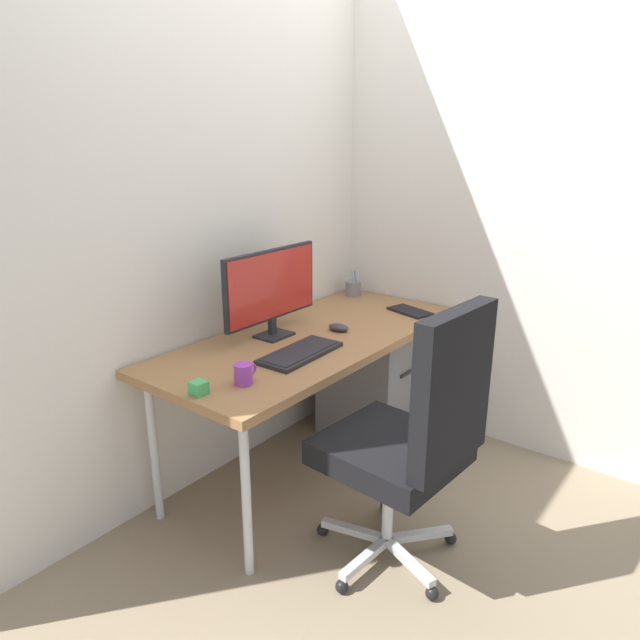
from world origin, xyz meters
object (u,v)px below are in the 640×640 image
(coffee_mug, at_px, (244,374))
(mouse, at_px, (338,327))
(monitor, at_px, (271,287))
(notebook, at_px, (410,311))
(keyboard, at_px, (300,353))
(desk_clamp_accessory, at_px, (199,388))
(filing_cabinet, at_px, (374,380))
(pen_holder, at_px, (353,288))
(office_chair, at_px, (413,434))

(coffee_mug, bearing_deg, mouse, 6.58)
(monitor, xyz_separation_m, mouse, (0.25, -0.20, -0.22))
(mouse, height_order, notebook, mouse)
(keyboard, distance_m, desk_clamp_accessory, 0.54)
(filing_cabinet, height_order, desk_clamp_accessory, desk_clamp_accessory)
(filing_cabinet, height_order, notebook, notebook)
(pen_holder, bearing_deg, keyboard, -158.25)
(mouse, bearing_deg, monitor, 139.06)
(filing_cabinet, distance_m, coffee_mug, 1.22)
(office_chair, height_order, coffee_mug, office_chair)
(mouse, height_order, desk_clamp_accessory, desk_clamp_accessory)
(keyboard, xyz_separation_m, mouse, (0.37, 0.06, 0.01))
(mouse, distance_m, pen_holder, 0.67)
(coffee_mug, bearing_deg, office_chair, -65.70)
(office_chair, bearing_deg, mouse, 55.67)
(office_chair, xyz_separation_m, notebook, (0.95, 0.56, 0.14))
(keyboard, bearing_deg, desk_clamp_accessory, 175.83)
(filing_cabinet, bearing_deg, pen_holder, 56.17)
(mouse, bearing_deg, pen_holder, 26.68)
(keyboard, xyz_separation_m, desk_clamp_accessory, (-0.54, 0.04, 0.01))
(pen_holder, distance_m, desk_clamp_accessory, 1.53)
(monitor, xyz_separation_m, coffee_mug, (-0.48, -0.29, -0.20))
(monitor, relative_size, notebook, 2.48)
(office_chair, distance_m, keyboard, 0.64)
(office_chair, distance_m, coffee_mug, 0.68)
(mouse, relative_size, desk_clamp_accessory, 1.94)
(office_chair, height_order, monitor, monitor)
(keyboard, distance_m, mouse, 0.37)
(monitor, bearing_deg, office_chair, -103.46)
(mouse, distance_m, desk_clamp_accessory, 0.90)
(notebook, height_order, desk_clamp_accessory, desk_clamp_accessory)
(office_chair, relative_size, desk_clamp_accessory, 19.27)
(monitor, xyz_separation_m, notebook, (0.74, -0.33, -0.23))
(filing_cabinet, bearing_deg, keyboard, -172.74)
(coffee_mug, bearing_deg, monitor, 31.03)
(keyboard, distance_m, notebook, 0.86)
(keyboard, relative_size, notebook, 1.74)
(monitor, bearing_deg, notebook, -23.73)
(pen_holder, distance_m, coffee_mug, 1.38)
(mouse, xyz_separation_m, pen_holder, (0.59, 0.32, 0.03))
(coffee_mug, bearing_deg, keyboard, 3.85)
(filing_cabinet, xyz_separation_m, keyboard, (-0.76, -0.10, 0.42))
(office_chair, bearing_deg, notebook, 30.33)
(filing_cabinet, distance_m, mouse, 0.58)
(mouse, bearing_deg, desk_clamp_accessory, 179.37)
(monitor, height_order, mouse, monitor)
(monitor, distance_m, desk_clamp_accessory, 0.72)
(monitor, bearing_deg, pen_holder, 7.85)
(coffee_mug, bearing_deg, notebook, -1.74)
(office_chair, relative_size, pen_holder, 6.48)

